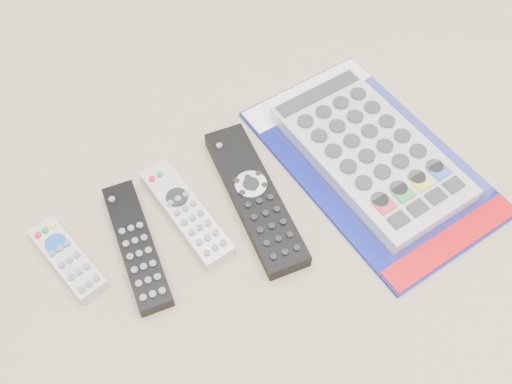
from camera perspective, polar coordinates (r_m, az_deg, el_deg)
remote_small_grey at (r=0.79m, az=-18.33°, el=-6.35°), size 0.06×0.14×0.02m
remote_slim_black at (r=0.77m, az=-11.84°, el=-5.24°), size 0.08×0.20×0.02m
remote_silver_dvd at (r=0.79m, az=-6.99°, el=-2.02°), size 0.05×0.18×0.02m
remote_large_black at (r=0.79m, az=-0.12°, el=-0.49°), size 0.11×0.25×0.03m
jumbo_remote_packaged at (r=0.85m, az=11.40°, el=4.06°), size 0.23×0.37×0.05m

